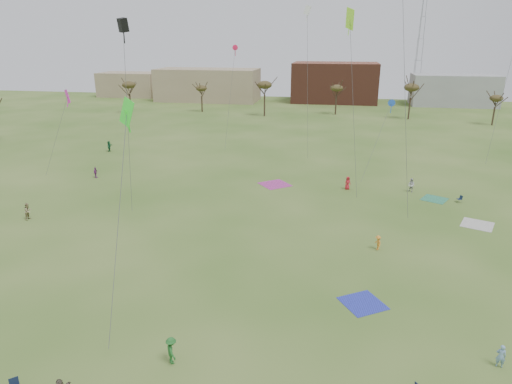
# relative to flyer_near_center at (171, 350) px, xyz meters

# --- Properties ---
(ground) EXTENTS (260.00, 260.00, 0.00)m
(ground) POSITION_rel_flyer_near_center_xyz_m (2.05, 5.16, -0.89)
(ground) COLOR #365A1C
(ground) RESTS_ON ground
(flyer_near_center) EXTENTS (1.21, 1.32, 1.78)m
(flyer_near_center) POSITION_rel_flyer_near_center_xyz_m (0.00, 0.00, 0.00)
(flyer_near_center) COLOR #206224
(flyer_near_center) RESTS_ON ground
(spectator_fore_b) EXTENTS (0.75, 0.94, 1.89)m
(spectator_fore_b) POSITION_rel_flyer_near_center_xyz_m (-23.91, 19.20, 0.06)
(spectator_fore_b) COLOR #9C8C63
(spectator_fore_b) RESTS_ON ground
(flyer_mid_b) EXTENTS (0.85, 1.06, 1.44)m
(flyer_mid_b) POSITION_rel_flyer_near_center_xyz_m (13.51, 18.48, -0.17)
(flyer_mid_b) COLOR orange
(flyer_mid_b) RESTS_ON ground
(flyer_mid_c) EXTENTS (0.63, 0.47, 1.55)m
(flyer_mid_c) POSITION_rel_flyer_near_center_xyz_m (19.72, 3.33, -0.11)
(flyer_mid_c) COLOR #729ABF
(flyer_mid_c) RESTS_ON ground
(spectator_mid_d) EXTENTS (0.43, 0.94, 1.57)m
(spectator_mid_d) POSITION_rel_flyer_near_center_xyz_m (-24.74, 34.99, -0.11)
(spectator_mid_d) COLOR #883985
(spectator_mid_d) RESTS_ON ground
(spectator_mid_e) EXTENTS (1.12, 1.11, 1.83)m
(spectator_mid_e) POSITION_rel_flyer_near_center_xyz_m (18.94, 36.70, 0.02)
(spectator_mid_e) COLOR silver
(spectator_mid_e) RESTS_ON ground
(flyer_far_a) EXTENTS (0.72, 1.78, 1.87)m
(flyer_far_a) POSITION_rel_flyer_near_center_xyz_m (-30.61, 50.17, 0.05)
(flyer_far_a) COLOR #22673B
(flyer_far_a) RESTS_ON ground
(flyer_far_b) EXTENTS (1.02, 0.91, 1.76)m
(flyer_far_b) POSITION_rel_flyer_near_center_xyz_m (10.82, 36.34, -0.01)
(flyer_far_b) COLOR red
(flyer_far_b) RESTS_ON ground
(blanket_blue) EXTENTS (3.99, 3.99, 0.03)m
(blanket_blue) POSITION_rel_flyer_near_center_xyz_m (11.82, 8.85, -0.89)
(blanket_blue) COLOR #2A35B8
(blanket_blue) RESTS_ON ground
(blanket_cream) EXTENTS (4.01, 4.01, 0.03)m
(blanket_cream) POSITION_rel_flyer_near_center_xyz_m (24.52, 26.67, -0.89)
(blanket_cream) COLOR beige
(blanket_cream) RESTS_ON ground
(blanket_plum) EXTENTS (5.08, 5.08, 0.03)m
(blanket_plum) POSITION_rel_flyer_near_center_xyz_m (1.04, 36.59, -0.89)
(blanket_plum) COLOR #B1368F
(blanket_plum) RESTS_ON ground
(blanket_olive) EXTENTS (3.77, 3.77, 0.03)m
(blanket_olive) POSITION_rel_flyer_near_center_xyz_m (21.49, 34.33, -0.89)
(blanket_olive) COLOR #308560
(blanket_olive) RESTS_ON ground
(camp_chair_right) EXTENTS (0.69, 0.67, 0.87)m
(camp_chair_right) POSITION_rel_flyer_near_center_xyz_m (24.22, 33.69, -0.63)
(camp_chair_right) COLOR #15233C
(camp_chair_right) RESTS_ON ground
(kites_aloft) EXTENTS (69.34, 56.64, 24.13)m
(kites_aloft) POSITION_rel_flyer_near_center_xyz_m (-0.93, 33.11, 18.15)
(kites_aloft) COLOR orange
(kites_aloft) RESTS_ON ground
(tree_line) EXTENTS (117.44, 49.32, 8.91)m
(tree_line) POSITION_rel_flyer_near_center_xyz_m (-0.80, 84.29, 6.20)
(tree_line) COLOR #3A2B1E
(tree_line) RESTS_ON ground
(building_tan) EXTENTS (32.00, 14.00, 10.00)m
(building_tan) POSITION_rel_flyer_near_center_xyz_m (-32.95, 120.16, 4.11)
(building_tan) COLOR #937F60
(building_tan) RESTS_ON ground
(building_brick) EXTENTS (26.00, 16.00, 12.00)m
(building_brick) POSITION_rel_flyer_near_center_xyz_m (7.05, 125.16, 5.11)
(building_brick) COLOR brown
(building_brick) RESTS_ON ground
(building_grey) EXTENTS (24.00, 12.00, 9.00)m
(building_grey) POSITION_rel_flyer_near_center_xyz_m (42.05, 123.16, 3.61)
(building_grey) COLOR gray
(building_grey) RESTS_ON ground
(building_tan_west) EXTENTS (20.00, 12.00, 8.00)m
(building_tan_west) POSITION_rel_flyer_near_center_xyz_m (-62.95, 127.16, 3.11)
(building_tan_west) COLOR #937F60
(building_tan_west) RESTS_ON ground
(radio_tower) EXTENTS (1.51, 1.72, 41.00)m
(radio_tower) POSITION_rel_flyer_near_center_xyz_m (32.05, 130.16, 18.32)
(radio_tower) COLOR #9EA3A8
(radio_tower) RESTS_ON ground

